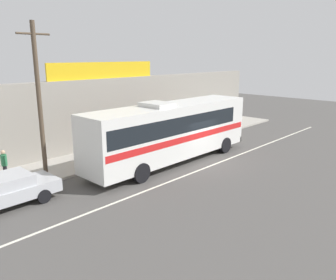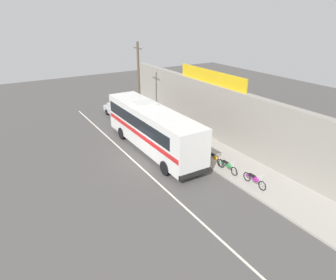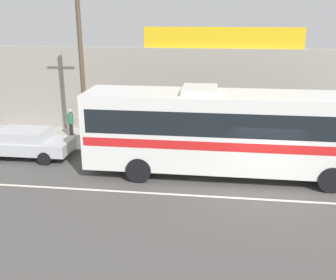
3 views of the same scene
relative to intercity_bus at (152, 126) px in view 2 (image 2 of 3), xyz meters
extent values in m
plane|color=#4F4C49|center=(1.55, -1.36, -2.07)|extent=(70.00, 70.00, 0.00)
cube|color=#A8A399|center=(1.55, 3.84, -2.00)|extent=(30.00, 3.60, 0.14)
cube|color=gray|center=(1.55, 5.99, 0.33)|extent=(30.00, 0.70, 4.80)
cube|color=gold|center=(-0.21, 5.99, 3.28)|extent=(8.51, 0.12, 1.10)
cube|color=silver|center=(1.55, -2.16, -2.06)|extent=(30.00, 0.14, 0.01)
cube|color=silver|center=(0.08, 0.00, -0.07)|extent=(11.78, 2.49, 3.10)
cube|color=black|center=(-0.39, 0.00, 0.48)|extent=(10.36, 2.51, 0.96)
cube|color=red|center=(0.08, 0.00, -0.37)|extent=(11.54, 2.51, 0.36)
cube|color=black|center=(5.94, 0.00, 0.38)|extent=(0.04, 2.24, 1.40)
cube|color=black|center=(5.93, 0.00, -1.44)|extent=(0.12, 2.49, 0.36)
cube|color=silver|center=(-1.09, 0.00, 1.60)|extent=(1.40, 1.74, 0.24)
cylinder|color=black|center=(4.09, 1.16, -1.55)|extent=(1.04, 0.32, 1.04)
cylinder|color=black|center=(4.09, -1.16, -1.55)|extent=(1.04, 0.32, 1.04)
cylinder|color=black|center=(-3.45, 1.16, -1.55)|extent=(1.04, 0.32, 1.04)
cylinder|color=black|center=(-3.45, -1.16, -1.55)|extent=(1.04, 0.32, 1.04)
cube|color=#B7BABF|center=(-9.32, 0.98, -1.46)|extent=(4.30, 1.82, 0.56)
cube|color=#B7BABF|center=(-9.42, 0.98, -0.94)|extent=(2.24, 1.64, 0.48)
cube|color=black|center=(-8.59, 0.98, -0.97)|extent=(0.21, 1.53, 0.34)
cylinder|color=black|center=(-8.07, 1.83, -1.76)|extent=(0.62, 0.20, 0.62)
cylinder|color=black|center=(-8.07, 0.12, -1.76)|extent=(0.62, 0.20, 0.62)
cylinder|color=black|center=(-10.57, 1.83, -1.76)|extent=(0.62, 0.20, 0.62)
cylinder|color=black|center=(-10.57, 0.12, -1.76)|extent=(0.62, 0.20, 0.62)
cylinder|color=brown|center=(-6.81, 2.33, 1.96)|extent=(0.22, 0.22, 7.76)
cylinder|color=brown|center=(-6.81, 2.33, 5.24)|extent=(1.60, 0.10, 0.10)
torus|color=black|center=(9.14, 2.89, -1.62)|extent=(0.62, 0.06, 0.62)
torus|color=black|center=(7.82, 2.89, -1.62)|extent=(0.62, 0.06, 0.62)
cylinder|color=silver|center=(9.06, 2.89, -1.32)|extent=(0.34, 0.04, 0.65)
cylinder|color=silver|center=(8.96, 2.89, -1.00)|extent=(0.03, 0.56, 0.03)
ellipsoid|color=#991E8C|center=(8.54, 2.89, -1.44)|extent=(0.56, 0.22, 0.34)
cube|color=black|center=(8.24, 2.89, -1.32)|extent=(0.52, 0.20, 0.10)
ellipsoid|color=#991E8C|center=(7.88, 2.89, -1.48)|extent=(0.36, 0.14, 0.16)
torus|color=black|center=(5.37, 2.66, -1.62)|extent=(0.62, 0.06, 0.62)
torus|color=black|center=(4.07, 2.66, -1.62)|extent=(0.62, 0.06, 0.62)
cylinder|color=silver|center=(5.29, 2.66, -1.32)|extent=(0.34, 0.04, 0.65)
cylinder|color=silver|center=(5.19, 2.66, -1.00)|extent=(0.03, 0.56, 0.03)
ellipsoid|color=orange|center=(4.78, 2.66, -1.44)|extent=(0.56, 0.22, 0.34)
cube|color=black|center=(4.48, 2.66, -1.32)|extent=(0.52, 0.20, 0.10)
ellipsoid|color=orange|center=(4.13, 2.66, -1.48)|extent=(0.36, 0.14, 0.16)
torus|color=black|center=(6.83, 2.67, -1.62)|extent=(0.62, 0.06, 0.62)
torus|color=black|center=(5.51, 2.67, -1.62)|extent=(0.62, 0.06, 0.62)
cylinder|color=silver|center=(6.75, 2.67, -1.32)|extent=(0.34, 0.04, 0.65)
cylinder|color=silver|center=(6.65, 2.67, -1.00)|extent=(0.03, 0.56, 0.03)
ellipsoid|color=#237F38|center=(6.23, 2.67, -1.44)|extent=(0.56, 0.22, 0.34)
cube|color=black|center=(5.93, 2.67, -1.32)|extent=(0.52, 0.20, 0.10)
ellipsoid|color=#237F38|center=(5.57, 2.67, -1.48)|extent=(0.36, 0.14, 0.16)
cylinder|color=black|center=(0.06, 4.30, -1.53)|extent=(0.13, 0.13, 0.79)
cylinder|color=black|center=(0.06, 4.12, -1.53)|extent=(0.13, 0.13, 0.79)
cylinder|color=#23519E|center=(0.06, 4.21, -0.84)|extent=(0.30, 0.30, 0.59)
sphere|color=#A37556|center=(0.06, 4.21, -0.40)|extent=(0.21, 0.21, 0.21)
cylinder|color=#23519E|center=(0.06, 4.41, -0.81)|extent=(0.08, 0.08, 0.55)
cylinder|color=#23519E|center=(0.06, 4.01, -0.81)|extent=(0.08, 0.08, 0.55)
cylinder|color=black|center=(-8.20, 3.97, -1.54)|extent=(0.13, 0.13, 0.76)
cylinder|color=black|center=(-8.20, 3.79, -1.54)|extent=(0.13, 0.13, 0.76)
cylinder|color=#2D7A4C|center=(-8.20, 3.88, -0.87)|extent=(0.30, 0.30, 0.57)
sphere|color=tan|center=(-8.20, 3.88, -0.45)|extent=(0.21, 0.21, 0.21)
cylinder|color=#2D7A4C|center=(-8.20, 4.08, -0.85)|extent=(0.08, 0.08, 0.53)
cylinder|color=#2D7A4C|center=(-8.20, 3.68, -0.85)|extent=(0.08, 0.08, 0.53)
camera|label=1|loc=(-14.39, -13.37, 4.26)|focal=36.18mm
camera|label=2|loc=(19.81, -10.55, 8.44)|focal=32.05mm
camera|label=3|loc=(-0.40, -15.59, 4.57)|focal=41.66mm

